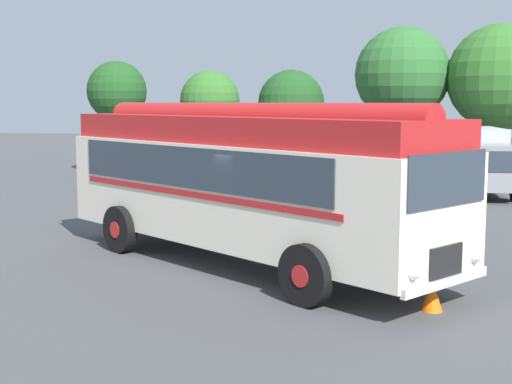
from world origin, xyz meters
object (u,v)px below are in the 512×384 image
at_px(car_near_left, 251,169).
at_px(car_mid_right, 404,171).
at_px(box_van, 475,158).
at_px(vintage_bus, 244,178).
at_px(car_mid_left, 331,169).
at_px(traffic_cone, 432,295).

relative_size(car_near_left, car_mid_right, 1.01).
bearing_deg(box_van, car_near_left, -175.34).
height_order(vintage_bus, car_mid_left, vintage_bus).
height_order(car_mid_left, box_van, box_van).
distance_m(car_mid_left, car_mid_right, 2.83).
relative_size(car_mid_left, car_mid_right, 1.03).
xyz_separation_m(car_near_left, box_van, (8.64, 0.70, 0.52)).
distance_m(vintage_bus, car_mid_left, 13.35).
bearing_deg(vintage_bus, traffic_cone, -36.46).
height_order(vintage_bus, traffic_cone, vintage_bus).
height_order(car_mid_right, traffic_cone, car_mid_right).
xyz_separation_m(vintage_bus, car_mid_right, (3.69, 13.27, -1.05)).
height_order(vintage_bus, box_van, vintage_bus).
xyz_separation_m(car_near_left, car_mid_left, (3.12, 0.54, 0.00)).
xyz_separation_m(box_van, traffic_cone, (-2.58, -16.25, -1.09)).
bearing_deg(vintage_bus, box_van, 64.64).
height_order(car_near_left, car_mid_left, same).
distance_m(car_mid_right, box_van, 2.74).
bearing_deg(car_near_left, traffic_cone, -68.70).
xyz_separation_m(vintage_bus, traffic_cone, (3.79, -2.80, -1.62)).
relative_size(box_van, traffic_cone, 10.65).
bearing_deg(car_mid_right, box_van, 3.83).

